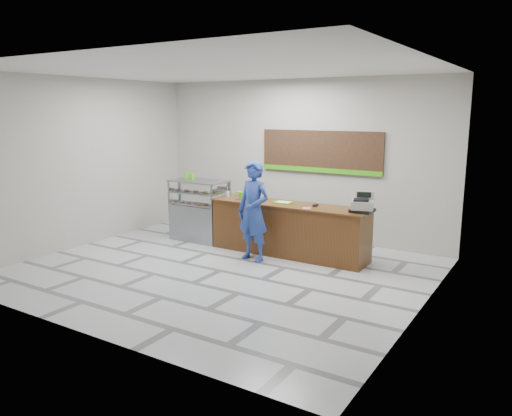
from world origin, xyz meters
The scene contains 16 objects.
floor centered at (0.00, 0.00, 0.00)m, with size 7.00×7.00×0.00m, color #BBBBBF.
back_wall centered at (0.00, 3.00, 1.75)m, with size 7.00×7.00×0.00m, color #B1ACA3.
ceiling centered at (0.00, 0.00, 3.50)m, with size 7.00×7.00×0.00m, color silver.
sales_counter centered at (0.55, 1.55, 0.52)m, with size 3.26×0.76×1.03m.
display_case centered at (-1.67, 1.55, 0.68)m, with size 1.22×0.72×1.33m.
menu_board centered at (0.55, 2.96, 1.93)m, with size 2.80×0.06×0.90m.
cash_register centered at (2.05, 1.55, 1.17)m, with size 0.49×0.50×0.36m.
card_terminal centered at (1.10, 1.60, 1.05)m, with size 0.07×0.15×0.04m, color black.
serving_tray centered at (0.41, 1.57, 1.04)m, with size 0.35×0.26×0.02m.
napkin_box centered at (-0.49, 1.52, 1.09)m, with size 0.13×0.13×0.11m, color white.
straw_cup centered at (-0.95, 1.61, 1.08)m, with size 0.07×0.07×0.11m, color silver.
promo_box centered at (-0.54, 1.47, 1.11)m, with size 0.18×0.12×0.16m, color #41B114.
donut_decal centered at (1.05, 1.33, 1.03)m, with size 0.17×0.17×0.00m, color pink.
green_cup_left centered at (-2.07, 1.63, 1.40)m, with size 0.09×0.09×0.14m, color #41B114.
green_cup_right centered at (-1.93, 1.64, 1.39)m, with size 0.08×0.08×0.12m, color #41B114.
customer centered at (0.14, 0.90, 0.95)m, with size 0.69×0.46×1.90m, color #264096.
Camera 1 is at (5.07, -6.92, 2.84)m, focal length 35.00 mm.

